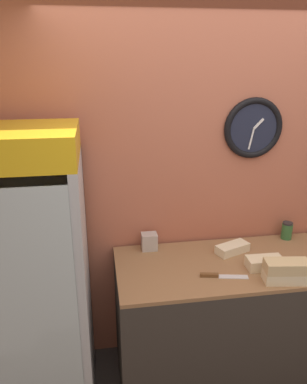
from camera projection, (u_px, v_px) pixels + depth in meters
The scene contains 10 objects.
wall_back at pixel (226, 183), 2.73m from camera, with size 5.20×0.10×2.70m.
prep_counter at pixel (236, 319), 2.66m from camera, with size 1.68×0.69×0.92m.
beverage_cooler at pixel (26, 262), 2.32m from camera, with size 0.75×0.68×1.86m.
sandwich_stack_bottom at pixel (286, 276), 2.28m from camera, with size 0.28×0.15×0.07m.
sandwich_stack_middle at pixel (287, 266), 2.26m from camera, with size 0.28×0.15×0.07m.
sandwich_flat_left at pixel (265, 263), 2.43m from camera, with size 0.24×0.12×0.07m.
sandwich_flat_right at pixel (232, 248), 2.62m from camera, with size 0.26×0.18×0.06m.
chefs_knife at pixel (217, 276), 2.33m from camera, with size 0.30×0.09×0.02m.
condiment_jar at pixel (287, 231), 2.81m from camera, with size 0.08×0.08×0.13m.
napkin_dispenser at pixel (149, 241), 2.66m from camera, with size 0.11×0.09×0.12m.
Camera 1 is at (-0.93, -1.19, 2.21)m, focal length 35.00 mm.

